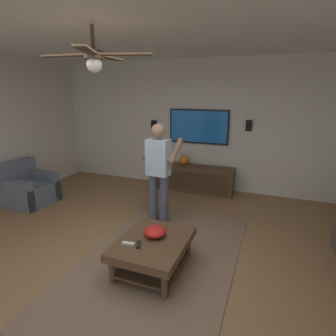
% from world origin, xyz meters
% --- Properties ---
extents(ground_plane, '(8.14, 8.14, 0.00)m').
position_xyz_m(ground_plane, '(0.00, 0.00, 0.00)').
color(ground_plane, olive).
extents(wall_back_tv, '(0.10, 6.98, 2.78)m').
position_xyz_m(wall_back_tv, '(3.22, 0.00, 1.39)').
color(wall_back_tv, silver).
rests_on(wall_back_tv, ground).
extents(ceiling_slab, '(6.55, 6.98, 0.10)m').
position_xyz_m(ceiling_slab, '(0.00, 0.00, 2.83)').
color(ceiling_slab, white).
extents(area_rug, '(3.17, 1.90, 0.01)m').
position_xyz_m(area_rug, '(0.23, -0.24, 0.01)').
color(area_rug, '#7A604C').
rests_on(area_rug, ground).
extents(armchair, '(0.83, 0.84, 0.82)m').
position_xyz_m(armchair, '(1.05, 2.88, 0.28)').
color(armchair, slate).
rests_on(armchair, ground).
extents(coffee_table, '(1.00, 0.80, 0.40)m').
position_xyz_m(coffee_table, '(0.03, -0.24, 0.30)').
color(coffee_table, '#513823').
rests_on(coffee_table, ground).
extents(media_console, '(0.45, 1.70, 0.55)m').
position_xyz_m(media_console, '(2.89, 0.07, 0.28)').
color(media_console, '#513823').
rests_on(media_console, ground).
extents(tv, '(0.05, 1.30, 0.73)m').
position_xyz_m(tv, '(3.13, 0.07, 1.38)').
color(tv, black).
extents(person_standing, '(0.56, 0.56, 1.64)m').
position_xyz_m(person_standing, '(1.24, 0.20, 0.93)').
color(person_standing, '#4C5166').
rests_on(person_standing, ground).
extents(bowl, '(0.28, 0.28, 0.12)m').
position_xyz_m(bowl, '(0.12, -0.23, 0.46)').
color(bowl, red).
rests_on(bowl, coffee_table).
extents(remote_white, '(0.07, 0.15, 0.02)m').
position_xyz_m(remote_white, '(-0.17, -0.01, 0.41)').
color(remote_white, white).
rests_on(remote_white, coffee_table).
extents(remote_black, '(0.15, 0.10, 0.02)m').
position_xyz_m(remote_black, '(-0.15, -0.13, 0.41)').
color(remote_black, black).
rests_on(remote_black, coffee_table).
extents(vase_round, '(0.22, 0.22, 0.22)m').
position_xyz_m(vase_round, '(2.93, 0.32, 0.66)').
color(vase_round, orange).
rests_on(vase_round, media_console).
extents(wall_speaker_left, '(0.06, 0.12, 0.22)m').
position_xyz_m(wall_speaker_left, '(3.14, -0.97, 1.45)').
color(wall_speaker_left, black).
extents(wall_speaker_right, '(0.06, 0.12, 0.22)m').
position_xyz_m(wall_speaker_right, '(3.14, 1.14, 1.36)').
color(wall_speaker_right, black).
extents(ceiling_fan, '(1.17, 1.19, 0.46)m').
position_xyz_m(ceiling_fan, '(-0.11, 0.32, 2.45)').
color(ceiling_fan, '#4C3828').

